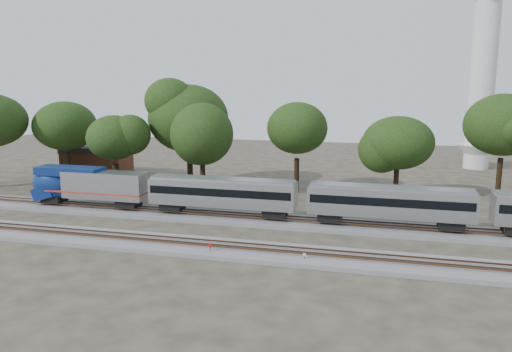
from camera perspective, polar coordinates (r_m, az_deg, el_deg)
The scene contains 15 objects.
ground at distance 50.09m, azimuth -7.35°, elevation -6.61°, with size 160.00×160.00×0.00m, color #383328.
track_far at distance 55.42m, azimuth -5.07°, elevation -4.64°, with size 160.00×5.00×0.73m.
track_near at distance 46.52m, azimuth -9.19°, elevation -7.77°, with size 160.00×5.00×0.73m.
train at distance 51.74m, azimuth 15.18°, elevation -2.84°, with size 84.87×2.92×4.30m.
switch_stand_red at distance 43.68m, azimuth -5.26°, elevation -8.19°, with size 0.36×0.09×1.15m.
switch_stand_white at distance 42.08m, azimuth 5.55°, elevation -9.17°, with size 0.29×0.06×0.90m.
switch_lever at distance 42.50m, azimuth -1.60°, elevation -9.52°, with size 0.50×0.30×0.30m, color #512D19.
brick_building at distance 84.60m, azimuth -17.66°, elevation 1.74°, with size 10.69×8.25×4.70m.
tree_1 at distance 79.08m, azimuth -20.97°, elevation 5.37°, with size 8.58×8.58×12.10m.
tree_2 at distance 68.26m, azimuth -15.91°, elevation 4.22°, with size 7.75×7.75×10.92m.
tree_3 at distance 70.76m, azimuth -7.69°, elevation 6.53°, with size 9.95×9.95×14.03m.
tree_4 at distance 65.47m, azimuth -6.20°, elevation 4.76°, with size 8.27×8.27×11.65m.
tree_5 at distance 66.60m, azimuth 4.74°, elevation 5.47°, with size 8.94×8.94×12.61m.
tree_6 at distance 65.12m, azimuth 15.92°, elevation 3.65°, with size 7.43×7.43×10.48m.
tree_7 at distance 71.91m, azimuth 26.46°, elevation 5.24°, with size 9.54×9.54×13.44m.
Camera 1 is at (17.92, -44.35, 14.87)m, focal length 35.00 mm.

